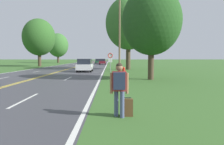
% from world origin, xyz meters
% --- Properties ---
extents(hitchhiker_person, '(0.57, 0.42, 1.69)m').
position_xyz_m(hitchhiker_person, '(6.98, 4.99, 1.03)').
color(hitchhiker_person, '#475175').
rests_on(hitchhiker_person, ground).
extents(suitcase, '(0.38, 0.18, 0.60)m').
position_xyz_m(suitcase, '(7.24, 5.10, 0.28)').
color(suitcase, brown).
rests_on(suitcase, ground).
extents(fire_hydrant, '(0.47, 0.31, 0.85)m').
position_xyz_m(fire_hydrant, '(8.18, 20.35, 0.43)').
color(fire_hydrant, red).
rests_on(fire_hydrant, ground).
extents(traffic_sign, '(0.60, 0.10, 2.39)m').
position_xyz_m(traffic_sign, '(6.74, 21.70, 1.80)').
color(traffic_sign, gray).
rests_on(traffic_sign, ground).
extents(utility_pole_midground, '(1.80, 0.24, 9.96)m').
position_xyz_m(utility_pole_midground, '(7.94, 24.93, 5.14)').
color(utility_pole_midground, brown).
rests_on(utility_pole_midground, ground).
extents(tree_left_verge, '(7.21, 7.21, 10.37)m').
position_xyz_m(tree_left_verge, '(-11.65, 69.83, 6.20)').
color(tree_left_verge, '#473828').
rests_on(tree_left_verge, ground).
extents(tree_mid_treeline, '(6.67, 6.67, 9.94)m').
position_xyz_m(tree_mid_treeline, '(-8.18, 41.22, 6.09)').
color(tree_mid_treeline, '#473828').
rests_on(tree_mid_treeline, ground).
extents(tree_right_cluster, '(6.97, 6.97, 11.08)m').
position_xyz_m(tree_right_cluster, '(9.52, 29.76, 7.04)').
color(tree_right_cluster, '#473828').
rests_on(tree_right_cluster, ground).
extents(tree_far_back, '(4.91, 4.91, 7.69)m').
position_xyz_m(tree_far_back, '(10.15, 15.68, 4.85)').
color(tree_far_back, '#473828').
rests_on(tree_far_back, ground).
extents(car_white_hatchback_approaching, '(1.94, 4.04, 1.69)m').
position_xyz_m(car_white_hatchback_approaching, '(3.40, 25.23, 0.89)').
color(car_white_hatchback_approaching, black).
rests_on(car_white_hatchback_approaching, ground).
extents(car_maroon_suv_mid_near, '(1.71, 4.44, 1.52)m').
position_xyz_m(car_maroon_suv_mid_near, '(4.68, 52.84, 0.82)').
color(car_maroon_suv_mid_near, black).
rests_on(car_maroon_suv_mid_near, ground).
extents(car_dark_green_sedan_mid_far, '(1.99, 4.57, 1.44)m').
position_xyz_m(car_dark_green_sedan_mid_far, '(3.00, 62.68, 0.74)').
color(car_dark_green_sedan_mid_far, black).
rests_on(car_dark_green_sedan_mid_far, ground).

